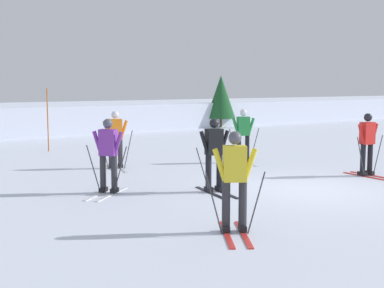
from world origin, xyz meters
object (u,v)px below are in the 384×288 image
trail_marker_pole (48,120)px  skier_green (243,134)px  conifer_far_left (221,97)px  skier_yellow (235,179)px  skier_red (367,143)px  skier_black (214,153)px  skier_orange (115,138)px  skier_purple (108,154)px

trail_marker_pole → skier_green: bearing=-57.1°
trail_marker_pole → conifer_far_left: size_ratio=0.78×
skier_yellow → trail_marker_pole: trail_marker_pole is taller
skier_red → skier_black: 4.78m
skier_yellow → skier_red: same height
skier_orange → skier_black: same height
skier_red → skier_purple: 7.07m
conifer_far_left → skier_purple: bearing=-135.5°
skier_black → skier_purple: same height
skier_green → skier_red: 4.00m
skier_orange → skier_black: size_ratio=1.00×
skier_black → skier_red: bearing=-7.6°
skier_orange → trail_marker_pole: trail_marker_pole is taller
skier_black → trail_marker_pole: (-0.52, 9.54, 0.27)m
conifer_far_left → skier_yellow: bearing=-127.4°
skier_red → skier_purple: (-6.81, 1.91, -0.00)m
skier_green → conifer_far_left: conifer_far_left is taller
skier_green → skier_yellow: size_ratio=1.00×
skier_yellow → skier_purple: (-0.29, 4.17, 0.00)m
skier_green → skier_purple: bearing=-161.3°
skier_black → skier_purple: (-2.07, 1.27, 0.00)m
skier_yellow → conifer_far_left: size_ratio=0.56×
trail_marker_pole → skier_red: bearing=-62.6°
conifer_far_left → skier_orange: bearing=-139.2°
skier_yellow → skier_purple: same height
skier_orange → trail_marker_pole: (-0.24, 5.08, 0.27)m
skier_black → skier_purple: size_ratio=1.00×
skier_orange → conifer_far_left: bearing=40.8°
skier_black → trail_marker_pole: trail_marker_pole is taller
skier_black → conifer_far_left: size_ratio=0.56×
skier_red → trail_marker_pole: trail_marker_pole is taller
skier_green → skier_yellow: 8.11m
trail_marker_pole → conifer_far_left: bearing=23.4°
trail_marker_pole → conifer_far_left: conifer_far_left is taller
skier_purple → conifer_far_left: conifer_far_left is taller
skier_black → conifer_far_left: conifer_far_left is taller
skier_purple → skier_green: bearing=18.7°
skier_purple → trail_marker_pole: bearing=79.4°
skier_orange → skier_yellow: same height
skier_green → skier_black: 4.80m
skier_red → skier_purple: size_ratio=1.00×
skier_orange → skier_red: size_ratio=1.00×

